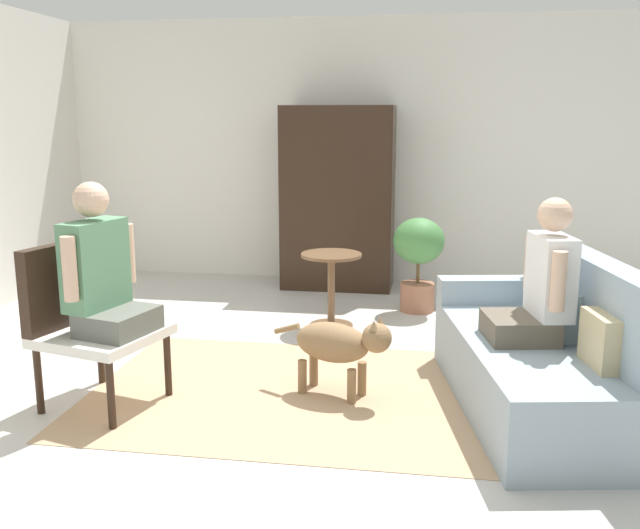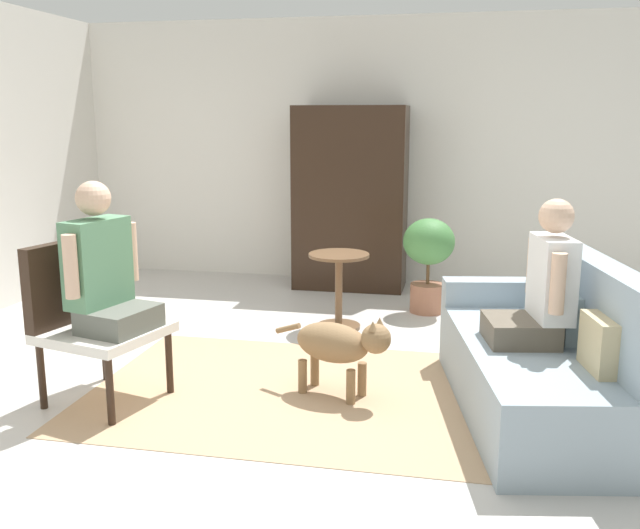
% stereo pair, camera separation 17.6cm
% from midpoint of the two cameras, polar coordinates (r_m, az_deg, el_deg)
% --- Properties ---
extents(ground_plane, '(7.60, 7.60, 0.00)m').
position_cam_midpoint_polar(ground_plane, '(4.54, 0.80, -10.09)').
color(ground_plane, beige).
extents(back_wall, '(6.93, 0.12, 2.69)m').
position_cam_midpoint_polar(back_wall, '(7.37, 5.54, 9.13)').
color(back_wall, silver).
rests_on(back_wall, ground).
extents(area_rug, '(2.48, 1.85, 0.01)m').
position_cam_midpoint_polar(area_rug, '(4.49, -1.30, -10.28)').
color(area_rug, tan).
rests_on(area_rug, ground).
extents(couch, '(1.12, 1.94, 0.93)m').
position_cam_midpoint_polar(couch, '(4.31, 18.93, -7.38)').
color(couch, '#8EA0AD').
rests_on(couch, ground).
extents(armchair, '(0.76, 0.76, 0.97)m').
position_cam_midpoint_polar(armchair, '(4.44, -17.42, -3.56)').
color(armchair, black).
rests_on(armchair, ground).
extents(person_on_couch, '(0.50, 0.53, 0.82)m').
position_cam_midpoint_polar(person_on_couch, '(4.16, 18.80, -1.82)').
color(person_on_couch, brown).
extents(person_on_armchair, '(0.50, 0.56, 0.88)m').
position_cam_midpoint_polar(person_on_armchair, '(4.27, -16.11, -0.50)').
color(person_on_armchair, '#5D6057').
extents(round_end_table, '(0.49, 0.49, 0.63)m').
position_cam_midpoint_polar(round_end_table, '(5.68, 2.43, -1.67)').
color(round_end_table, brown).
rests_on(round_end_table, ground).
extents(dog, '(0.77, 0.39, 0.53)m').
position_cam_midpoint_polar(dog, '(4.31, 2.73, -6.51)').
color(dog, olive).
rests_on(dog, ground).
extents(potted_plant, '(0.45, 0.45, 0.84)m').
position_cam_midpoint_polar(potted_plant, '(6.21, 9.65, 0.83)').
color(potted_plant, '#996047').
rests_on(potted_plant, ground).
extents(armoire_cabinet, '(1.10, 0.56, 1.81)m').
position_cam_midpoint_polar(armoire_cabinet, '(7.03, 3.24, 5.42)').
color(armoire_cabinet, black).
rests_on(armoire_cabinet, ground).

